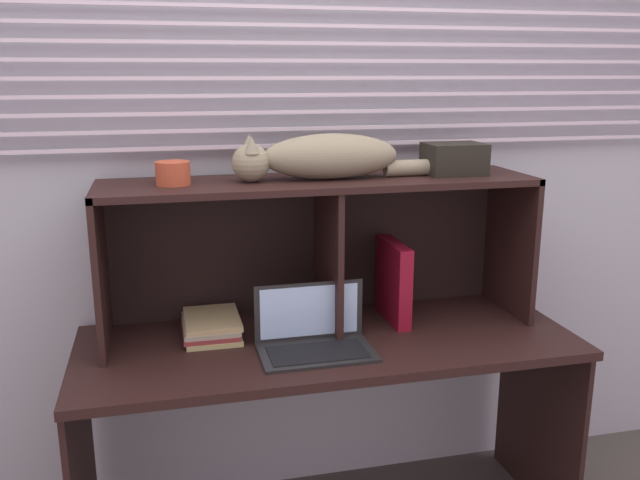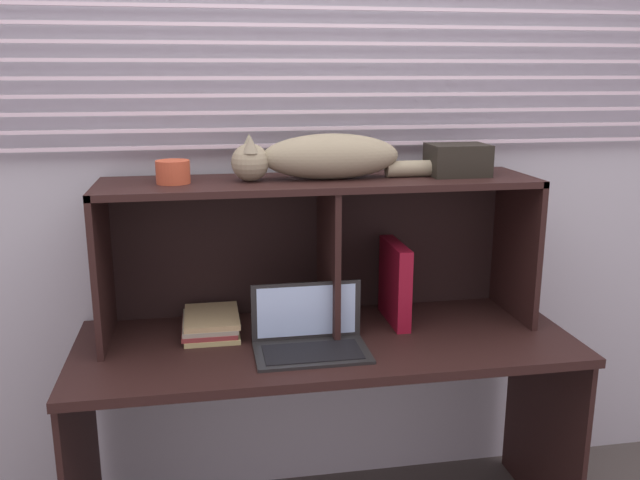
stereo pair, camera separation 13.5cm
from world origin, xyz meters
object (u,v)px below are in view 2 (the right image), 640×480
Objects in this scene: binder_upright at (395,283)px; storage_box at (458,160)px; cat at (324,158)px; laptop at (310,337)px; book_stack at (211,324)px; small_basket at (173,172)px.

binder_upright is 1.43× the size of storage_box.
laptop is at bearing -111.86° from cat.
book_stack is (-0.31, 0.20, -0.01)m from laptop.
small_basket is 0.54× the size of storage_box.
laptop is 1.26× the size of binder_upright.
cat is at bearing 180.00° from binder_upright.
laptop is at bearing -159.98° from storage_box.
binder_upright is at bearing 30.64° from laptop.
cat is 0.46m from storage_box.
binder_upright reaches higher than book_stack.
book_stack is (-0.64, 0.00, -0.11)m from binder_upright.
small_basket is at bearing 154.01° from laptop.
storage_box reaches higher than binder_upright.
cat reaches higher than small_basket.
laptop is at bearing -149.36° from binder_upright.
book_stack is 1.00m from storage_box.
small_basket is at bearing 180.00° from binder_upright.
laptop is 0.36m from book_stack.
book_stack is at bearing 0.39° from small_basket.
binder_upright is 0.65m from book_stack.
storage_box is (0.21, 0.00, 0.42)m from binder_upright.
storage_box is at bearing 20.02° from laptop.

